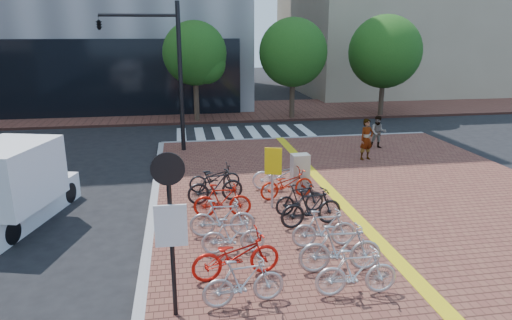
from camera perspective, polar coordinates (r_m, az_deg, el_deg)
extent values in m
plane|color=black|center=(12.19, 5.94, -11.01)|extent=(120.00, 120.00, 0.00)
cube|color=gray|center=(23.87, 5.30, 2.69)|extent=(14.00, 0.25, 0.15)
cube|color=brown|center=(32.06, -4.04, 6.11)|extent=(70.00, 8.00, 0.15)
cube|color=silver|center=(25.06, -9.30, 3.02)|extent=(0.50, 4.00, 0.01)
cube|color=silver|center=(25.08, -7.01, 3.12)|extent=(0.50, 4.00, 0.01)
cube|color=silver|center=(25.14, -4.73, 3.22)|extent=(0.50, 4.00, 0.01)
cube|color=silver|center=(25.24, -2.47, 3.31)|extent=(0.50, 4.00, 0.01)
cube|color=silver|center=(25.38, -0.23, 3.39)|extent=(0.50, 4.00, 0.01)
cube|color=silver|center=(25.56, 1.99, 3.47)|extent=(0.50, 4.00, 0.01)
cube|color=silver|center=(25.78, 4.17, 3.54)|extent=(0.50, 4.00, 0.01)
cube|color=silver|center=(26.03, 6.32, 3.61)|extent=(0.50, 4.00, 0.01)
cylinder|color=#38281E|center=(28.26, -7.46, 7.52)|extent=(0.32, 0.32, 2.60)
sphere|color=#194714|center=(28.00, -7.67, 13.09)|extent=(3.80, 3.80, 3.80)
sphere|color=#194714|center=(27.77, -6.33, 11.87)|extent=(2.40, 2.40, 2.40)
cylinder|color=#38281E|center=(29.10, 4.53, 7.84)|extent=(0.32, 0.32, 2.60)
sphere|color=#194714|center=(28.85, 4.65, 13.26)|extent=(4.20, 4.20, 4.20)
sphere|color=#194714|center=(28.75, 5.96, 12.02)|extent=(2.40, 2.40, 2.40)
cylinder|color=#38281E|center=(31.10, 15.43, 7.84)|extent=(0.32, 0.32, 2.60)
sphere|color=#194714|center=(30.86, 15.81, 12.90)|extent=(4.60, 4.60, 4.60)
sphere|color=#194714|center=(30.88, 16.99, 11.69)|extent=(2.40, 2.40, 2.40)
imported|color=#B1B1B6|center=(9.43, -1.55, -14.99)|extent=(1.74, 0.66, 1.02)
imported|color=red|center=(10.37, -2.53, -11.80)|extent=(2.10, 0.99, 1.06)
imported|color=#B8B8BD|center=(11.40, -2.89, -9.44)|extent=(1.58, 0.49, 0.95)
imported|color=#A3A3A8|center=(12.29, -4.23, -7.26)|extent=(1.79, 0.63, 1.05)
imported|color=#B3190C|center=(13.55, -4.23, -5.05)|extent=(1.75, 0.62, 1.03)
imported|color=black|center=(14.65, -5.11, -3.28)|extent=(1.90, 0.85, 1.10)
imported|color=black|center=(15.75, -5.20, -2.23)|extent=(1.85, 0.87, 0.93)
imported|color=silver|center=(9.94, 12.43, -13.52)|extent=(1.78, 0.56, 1.06)
imported|color=#A6A5AA|center=(10.71, 10.49, -10.81)|extent=(1.96, 0.66, 1.16)
imported|color=#AAA9AE|center=(11.84, 8.50, -8.46)|extent=(1.68, 0.52, 1.00)
imported|color=black|center=(12.97, 6.94, -5.91)|extent=(1.91, 0.81, 1.12)
imported|color=black|center=(13.82, 5.52, -4.82)|extent=(1.64, 0.74, 0.95)
imported|color=#B8210D|center=(15.05, 3.86, -2.99)|extent=(1.95, 0.99, 0.98)
imported|color=silver|center=(15.89, 3.08, -1.81)|extent=(2.01, 0.75, 1.05)
imported|color=gray|center=(20.00, 13.65, 2.53)|extent=(0.73, 0.58, 1.77)
imported|color=#454A57|center=(22.12, 15.02, 3.39)|extent=(0.89, 0.79, 1.53)
cube|color=#A7A7AB|center=(15.72, 5.51, -1.58)|extent=(0.62, 0.47, 1.30)
cylinder|color=#B7B7BC|center=(14.06, 2.04, -2.37)|extent=(0.09, 0.09, 1.89)
cube|color=yellow|center=(13.84, 2.11, -0.16)|extent=(0.52, 0.20, 0.84)
cylinder|color=black|center=(8.74, -10.50, -9.55)|extent=(0.09, 0.09, 3.27)
cylinder|color=black|center=(8.19, -10.98, -1.11)|extent=(0.61, 0.06, 0.61)
cube|color=silver|center=(8.56, -10.60, -8.09)|extent=(0.60, 0.06, 0.82)
cylinder|color=black|center=(20.91, -9.41, 10.02)|extent=(0.20, 0.20, 6.58)
cylinder|color=black|center=(20.87, -14.48, 17.13)|extent=(3.29, 0.13, 0.13)
imported|color=black|center=(21.05, -19.05, 15.87)|extent=(0.29, 1.36, 0.55)
cube|color=white|center=(15.47, -27.80, -5.14)|extent=(2.94, 4.67, 0.87)
cube|color=white|center=(16.16, -25.87, -0.09)|extent=(2.26, 2.26, 1.25)
cylinder|color=black|center=(17.14, -27.23, -3.46)|extent=(0.39, 0.71, 0.67)
cylinder|color=black|center=(16.31, -22.41, -3.81)|extent=(0.39, 0.71, 0.67)
cylinder|color=black|center=(13.89, -28.40, -7.95)|extent=(0.39, 0.71, 0.67)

